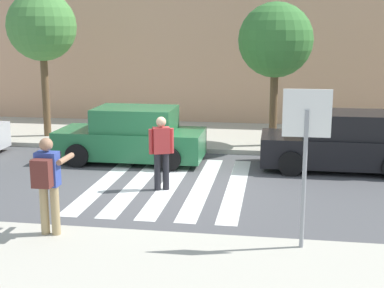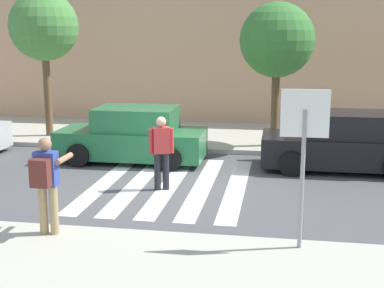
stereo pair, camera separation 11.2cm
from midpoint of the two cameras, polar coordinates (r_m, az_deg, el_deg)
name	(u,v)px [view 1 (the left image)]	position (r m, az deg, el deg)	size (l,w,h in m)	color
ground_plane	(168,187)	(12.78, -2.78, -4.55)	(120.00, 120.00, 0.00)	#4C4C4F
sidewalk_far	(203,136)	(18.52, 0.99, 0.90)	(60.00, 4.80, 0.14)	#B2AD9E
building_facade_far	(218,46)	(22.54, 2.60, 10.43)	(56.00, 4.00, 6.03)	tan
crosswalk_stripe_0	(107,181)	(13.37, -9.35, -3.94)	(0.44, 5.20, 0.01)	silver
crosswalk_stripe_1	(138,183)	(13.15, -6.02, -4.12)	(0.44, 5.20, 0.01)	silver
crosswalk_stripe_2	(170,184)	(12.97, -2.60, -4.29)	(0.44, 5.20, 0.01)	silver
crosswalk_stripe_3	(203,186)	(12.84, 0.91, -4.45)	(0.44, 5.20, 0.01)	silver
crosswalk_stripe_4	(236,187)	(12.76, 4.48, -4.60)	(0.44, 5.20, 0.01)	silver
stop_sign	(306,134)	(8.63, 11.71, 1.08)	(0.76, 0.08, 2.61)	gray
photographer_with_backpack	(47,178)	(9.52, -15.50, -3.51)	(0.58, 0.84, 1.72)	tan
pedestrian_crossing	(161,149)	(12.29, -3.54, -0.54)	(0.55, 0.36, 1.72)	#232328
parked_car_green	(132,136)	(15.13, -6.61, 0.82)	(4.10, 1.92, 1.55)	#236B3D
parked_car_black	(341,143)	(14.68, 15.39, 0.12)	(4.10, 1.92, 1.55)	black
street_tree_west	(42,27)	(18.50, -15.90, 11.90)	(2.26, 2.26, 4.77)	brown
street_tree_center	(276,41)	(16.46, 8.71, 10.83)	(2.25, 2.25, 4.35)	brown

